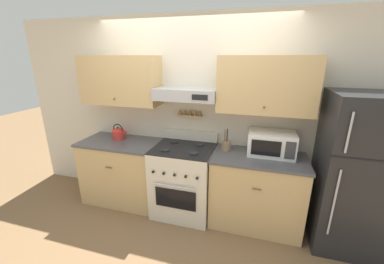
# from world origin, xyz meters

# --- Properties ---
(ground_plane) EXTENTS (16.00, 16.00, 0.00)m
(ground_plane) POSITION_xyz_m (0.00, 0.00, 0.00)
(ground_plane) COLOR brown
(wall_back) EXTENTS (5.20, 0.46, 2.55)m
(wall_back) POSITION_xyz_m (-0.00, 0.60, 1.42)
(wall_back) COLOR beige
(wall_back) RESTS_ON ground_plane
(counter_left) EXTENTS (1.10, 0.63, 0.91)m
(counter_left) POSITION_xyz_m (-0.93, 0.32, 0.46)
(counter_left) COLOR tan
(counter_left) RESTS_ON ground_plane
(counter_right) EXTENTS (1.10, 0.63, 0.91)m
(counter_right) POSITION_xyz_m (0.93, 0.32, 0.46)
(counter_right) COLOR tan
(counter_right) RESTS_ON ground_plane
(stove_range) EXTENTS (0.76, 0.68, 1.07)m
(stove_range) POSITION_xyz_m (0.00, 0.29, 0.47)
(stove_range) COLOR beige
(stove_range) RESTS_ON ground_plane
(refrigerator) EXTENTS (0.82, 0.71, 1.71)m
(refrigerator) POSITION_xyz_m (1.97, 0.27, 0.86)
(refrigerator) COLOR #232326
(refrigerator) RESTS_ON ground_plane
(tea_kettle) EXTENTS (0.23, 0.18, 0.22)m
(tea_kettle) POSITION_xyz_m (-1.01, 0.41, 1.00)
(tea_kettle) COLOR red
(tea_kettle) RESTS_ON counter_left
(microwave) EXTENTS (0.54, 0.36, 0.28)m
(microwave) POSITION_xyz_m (1.06, 0.43, 1.05)
(microwave) COLOR white
(microwave) RESTS_ON counter_right
(utensil_crock) EXTENTS (0.11, 0.11, 0.28)m
(utensil_crock) POSITION_xyz_m (0.53, 0.41, 0.98)
(utensil_crock) COLOR #8E7051
(utensil_crock) RESTS_ON counter_right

